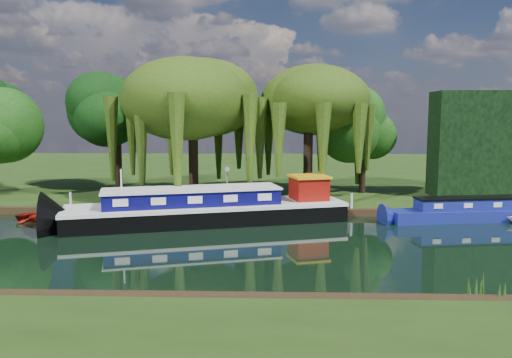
{
  "coord_description": "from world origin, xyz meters",
  "views": [
    {
      "loc": [
        3.69,
        -24.59,
        6.44
      ],
      "look_at": [
        2.73,
        5.09,
        2.8
      ],
      "focal_mm": 35.0,
      "sensor_mm": 36.0,
      "label": 1
    }
  ],
  "objects": [
    {
      "name": "tree_far_right",
      "position": [
        10.98,
        15.63,
        5.47
      ],
      "size": [
        4.45,
        4.45,
        7.28
      ],
      "color": "black",
      "rests_on": "far_bank"
    },
    {
      "name": "far_bank",
      "position": [
        0.0,
        34.0,
        0.23
      ],
      "size": [
        120.0,
        52.0,
        0.45
      ],
      "primitive_type": "cube",
      "color": "#1B330E",
      "rests_on": "ground"
    },
    {
      "name": "lamppost",
      "position": [
        0.5,
        10.5,
        2.42
      ],
      "size": [
        0.36,
        0.36,
        2.56
      ],
      "color": "silver",
      "rests_on": "far_bank"
    },
    {
      "name": "ground",
      "position": [
        0.0,
        0.0,
        0.0
      ],
      "size": [
        120.0,
        120.0,
        0.0
      ],
      "primitive_type": "plane",
      "color": "black"
    },
    {
      "name": "mooring_posts",
      "position": [
        -0.5,
        8.4,
        0.95
      ],
      "size": [
        19.16,
        0.16,
        1.0
      ],
      "color": "silver",
      "rests_on": "far_bank"
    },
    {
      "name": "tree_far_mid",
      "position": [
        -9.49,
        17.5,
        6.63
      ],
      "size": [
        5.48,
        5.48,
        8.97
      ],
      "color": "black",
      "rests_on": "far_bank"
    },
    {
      "name": "dutch_barge",
      "position": [
        -0.13,
        5.63,
        0.89
      ],
      "size": [
        17.49,
        8.45,
        3.61
      ],
      "rotation": [
        0.0,
        0.0,
        0.28
      ],
      "color": "black",
      "rests_on": "ground"
    },
    {
      "name": "willow_right",
      "position": [
        6.43,
        13.52,
        7.16
      ],
      "size": [
        7.55,
        7.55,
        9.2
      ],
      "color": "black",
      "rests_on": "far_bank"
    },
    {
      "name": "reeds_near",
      "position": [
        6.87,
        -7.57,
        0.55
      ],
      "size": [
        33.7,
        1.5,
        1.1
      ],
      "color": "#214612",
      "rests_on": "ground"
    },
    {
      "name": "conifer_hedge",
      "position": [
        19.0,
        14.0,
        4.45
      ],
      "size": [
        6.0,
        3.0,
        8.0
      ],
      "primitive_type": "cube",
      "color": "black",
      "rests_on": "far_bank"
    },
    {
      "name": "narrowboat",
      "position": [
        16.59,
        6.83,
        0.58
      ],
      "size": [
        11.25,
        3.56,
        1.62
      ],
      "rotation": [
        0.0,
        0.0,
        0.16
      ],
      "color": "navy",
      "rests_on": "ground"
    },
    {
      "name": "red_dinghy",
      "position": [
        -10.57,
        5.95,
        0.0
      ],
      "size": [
        3.64,
        2.65,
        0.74
      ],
      "primitive_type": "imported",
      "rotation": [
        0.0,
        0.0,
        1.54
      ],
      "color": "maroon",
      "rests_on": "ground"
    },
    {
      "name": "willow_left",
      "position": [
        -2.15,
        12.1,
        7.62
      ],
      "size": [
        8.24,
        8.24,
        9.87
      ],
      "color": "black",
      "rests_on": "far_bank"
    }
  ]
}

